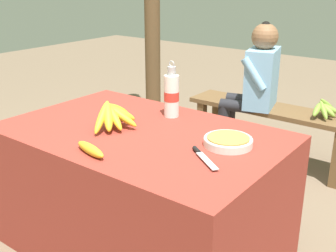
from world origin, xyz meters
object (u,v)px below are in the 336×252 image
at_px(loose_banana_front, 90,149).
at_px(banana_bunch_green, 324,108).
at_px(water_bottle, 172,95).
at_px(knife, 201,155).
at_px(wooden_bench, 271,117).
at_px(serving_bowl, 228,141).
at_px(banana_bunch_ripe, 113,114).
at_px(seated_vendor, 255,82).

bearing_deg(loose_banana_front, banana_bunch_green, 76.68).
height_order(water_bottle, knife, water_bottle).
height_order(knife, wooden_bench, knife).
relative_size(water_bottle, banana_bunch_green, 1.12).
bearing_deg(serving_bowl, knife, -97.74).
bearing_deg(serving_bowl, banana_bunch_ripe, -165.71).
relative_size(wooden_bench, seated_vendor, 1.20).
height_order(water_bottle, loose_banana_front, water_bottle).
height_order(serving_bowl, loose_banana_front, loose_banana_front).
height_order(water_bottle, seated_vendor, seated_vendor).
bearing_deg(water_bottle, seated_vendor, 93.32).
bearing_deg(banana_bunch_green, serving_bowl, -90.28).
relative_size(banana_bunch_ripe, knife, 1.53).
bearing_deg(wooden_bench, water_bottle, -93.28).
bearing_deg(water_bottle, loose_banana_front, -87.19).
distance_m(banana_bunch_ripe, banana_bunch_green, 1.64).
xyz_separation_m(knife, wooden_bench, (-0.36, 1.55, -0.33)).
xyz_separation_m(loose_banana_front, seated_vendor, (-0.10, 1.77, -0.07)).
bearing_deg(loose_banana_front, water_bottle, 92.81).
xyz_separation_m(loose_banana_front, wooden_bench, (0.04, 1.81, -0.34)).
xyz_separation_m(banana_bunch_ripe, serving_bowl, (0.57, 0.15, -0.05)).
bearing_deg(serving_bowl, banana_bunch_green, 89.72).
bearing_deg(loose_banana_front, wooden_bench, 88.80).
xyz_separation_m(serving_bowl, knife, (-0.02, -0.18, -0.01)).
distance_m(banana_bunch_ripe, knife, 0.55).
bearing_deg(banana_bunch_green, wooden_bench, 179.97).
bearing_deg(wooden_bench, seated_vendor, -161.84).
height_order(serving_bowl, knife, serving_bowl).
distance_m(water_bottle, knife, 0.57).
xyz_separation_m(wooden_bench, seated_vendor, (-0.13, -0.04, 0.27)).
xyz_separation_m(knife, seated_vendor, (-0.49, 1.50, -0.06)).
bearing_deg(banana_bunch_ripe, loose_banana_front, -63.12).
height_order(knife, seated_vendor, seated_vendor).
height_order(serving_bowl, wooden_bench, serving_bowl).
xyz_separation_m(knife, banana_bunch_green, (0.03, 1.55, -0.18)).
relative_size(knife, seated_vendor, 0.19).
xyz_separation_m(seated_vendor, banana_bunch_green, (0.53, 0.04, -0.12)).
height_order(banana_bunch_ripe, water_bottle, water_bottle).
bearing_deg(knife, loose_banana_front, -111.77).
height_order(loose_banana_front, knife, loose_banana_front).
bearing_deg(loose_banana_front, knife, 33.31).
relative_size(water_bottle, loose_banana_front, 1.47).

